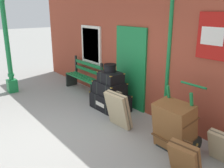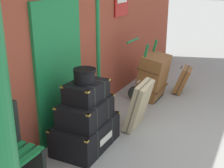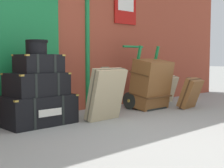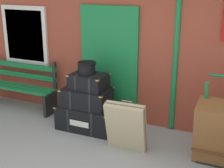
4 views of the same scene
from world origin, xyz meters
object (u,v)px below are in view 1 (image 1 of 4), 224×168
at_px(platform_bench, 84,77).
at_px(large_brown_trunk, 174,126).
at_px(round_hatbox, 110,67).
at_px(suitcase_beige, 185,159).
at_px(steamer_trunk_base, 110,101).
at_px(suitcase_olive, 118,110).
at_px(steamer_trunk_middle, 109,88).
at_px(porters_trolley, 180,133).
at_px(lamp_post, 9,59).
at_px(steamer_trunk_top, 111,77).

distance_m(platform_bench, large_brown_trunk, 3.99).
xyz_separation_m(round_hatbox, suitcase_beige, (2.84, -0.69, -0.83)).
relative_size(large_brown_trunk, suitcase_beige, 1.60).
relative_size(platform_bench, suitcase_beige, 2.73).
bearing_deg(steamer_trunk_base, suitcase_olive, -27.12).
xyz_separation_m(steamer_trunk_middle, porters_trolley, (2.26, -0.04, -0.31)).
bearing_deg(steamer_trunk_middle, round_hatbox, 49.91).
bearing_deg(suitcase_olive, steamer_trunk_middle, 153.93).
bearing_deg(lamp_post, suitcase_olive, 16.37).
relative_size(large_brown_trunk, suitcase_olive, 1.15).
xyz_separation_m(round_hatbox, large_brown_trunk, (2.25, -0.22, -0.65)).
distance_m(platform_bench, suitcase_olive, 2.72).
bearing_deg(large_brown_trunk, round_hatbox, 174.35).
height_order(lamp_post, suitcase_olive, lamp_post).
relative_size(platform_bench, steamer_trunk_base, 1.57).
relative_size(round_hatbox, porters_trolley, 0.26).
xyz_separation_m(steamer_trunk_base, large_brown_trunk, (2.25, -0.23, 0.26)).
height_order(lamp_post, suitcase_beige, lamp_post).
xyz_separation_m(steamer_trunk_base, round_hatbox, (0.00, -0.01, 0.91)).
bearing_deg(steamer_trunk_top, platform_bench, 171.05).
xyz_separation_m(lamp_post, steamer_trunk_top, (3.02, 1.60, -0.20)).
distance_m(large_brown_trunk, suitcase_olive, 1.36).
height_order(steamer_trunk_top, suitcase_olive, steamer_trunk_top).
bearing_deg(large_brown_trunk, lamp_post, -165.22).
xyz_separation_m(platform_bench, steamer_trunk_base, (1.70, -0.26, -0.23)).
relative_size(steamer_trunk_top, suitcase_olive, 0.76).
bearing_deg(platform_bench, steamer_trunk_base, -8.78).
bearing_deg(steamer_trunk_top, steamer_trunk_middle, -170.30).
bearing_deg(suitcase_olive, lamp_post, -163.63).
height_order(round_hatbox, suitcase_olive, round_hatbox).
bearing_deg(porters_trolley, steamer_trunk_base, 178.63).
bearing_deg(round_hatbox, steamer_trunk_middle, -130.09).
relative_size(steamer_trunk_top, round_hatbox, 1.98).
bearing_deg(suitcase_beige, large_brown_trunk, 141.56).
bearing_deg(steamer_trunk_base, porters_trolley, -1.37).
xyz_separation_m(large_brown_trunk, suitcase_beige, (0.59, -0.47, -0.18)).
bearing_deg(large_brown_trunk, porters_trolley, 90.00).
bearing_deg(steamer_trunk_base, round_hatbox, -87.06).
distance_m(steamer_trunk_middle, round_hatbox, 0.54).
xyz_separation_m(steamer_trunk_top, round_hatbox, (-0.03, 0.00, 0.25)).
xyz_separation_m(steamer_trunk_middle, suitcase_beige, (2.85, -0.68, -0.29)).
bearing_deg(large_brown_trunk, platform_bench, 172.89).
xyz_separation_m(platform_bench, steamer_trunk_middle, (1.70, -0.28, 0.14)).
relative_size(platform_bench, steamer_trunk_top, 2.58).
xyz_separation_m(suitcase_olive, suitcase_beige, (1.93, -0.23, -0.11)).
relative_size(round_hatbox, suitcase_olive, 0.38).
xyz_separation_m(steamer_trunk_top, suitcase_olive, (0.88, -0.46, -0.47)).
bearing_deg(porters_trolley, steamer_trunk_top, 178.88).
bearing_deg(platform_bench, steamer_trunk_top, -8.95).
xyz_separation_m(lamp_post, porters_trolley, (5.24, 1.56, -0.79)).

